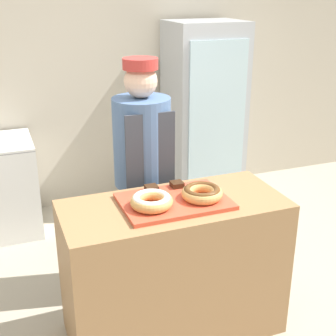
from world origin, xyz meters
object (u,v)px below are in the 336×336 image
brownie_back_left (152,188)px  baker_person (143,174)px  donut_chocolate_glaze (202,192)px  donut_light_glaze (152,200)px  brownie_back_right (177,184)px  beverage_fridge (204,115)px  serving_tray (174,201)px

brownie_back_left → baker_person: (0.07, 0.39, -0.07)m
donut_chocolate_glaze → baker_person: bearing=105.0°
donut_light_glaze → donut_chocolate_glaze: size_ratio=1.00×
donut_chocolate_glaze → brownie_back_right: donut_chocolate_glaze is taller
donut_chocolate_glaze → beverage_fridge: size_ratio=0.14×
serving_tray → brownie_back_left: bearing=116.9°
brownie_back_left → baker_person: bearing=79.5°
donut_chocolate_glaze → beverage_fridge: (0.85, 1.79, -0.07)m
serving_tray → brownie_back_left: brownie_back_left is taller
donut_chocolate_glaze → donut_light_glaze: bearing=180.0°
brownie_back_left → brownie_back_right: same height
brownie_back_left → serving_tray: bearing=-63.1°
brownie_back_right → beverage_fridge: bearing=59.9°
baker_person → beverage_fridge: size_ratio=0.93×
beverage_fridge → donut_light_glaze: bearing=-122.8°
baker_person → beverage_fridge: beverage_fridge is taller
brownie_back_right → baker_person: (-0.09, 0.39, -0.07)m
donut_chocolate_glaze → beverage_fridge: bearing=64.7°
serving_tray → baker_person: (-0.01, 0.55, -0.04)m
donut_light_glaze → donut_chocolate_glaze: same height
serving_tray → brownie_back_left: size_ratio=8.46×
donut_light_glaze → beverage_fridge: (1.15, 1.79, -0.07)m
serving_tray → brownie_back_left: 0.18m
brownie_back_left → donut_chocolate_glaze: bearing=-41.4°
brownie_back_left → beverage_fridge: bearing=55.7°
serving_tray → donut_light_glaze: bearing=-163.6°
donut_light_glaze → brownie_back_right: donut_light_glaze is taller
brownie_back_right → beverage_fridge: beverage_fridge is taller
baker_person → donut_light_glaze: bearing=-103.5°
serving_tray → baker_person: baker_person is taller
donut_light_glaze → brownie_back_right: bearing=41.4°
donut_chocolate_glaze → baker_person: baker_person is taller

